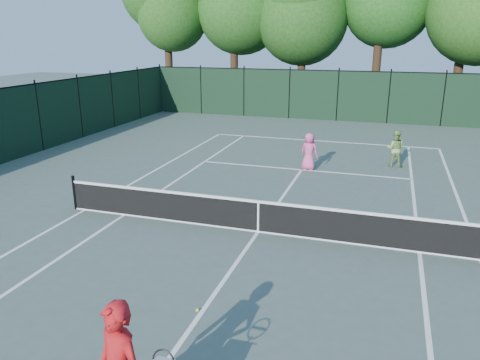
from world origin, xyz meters
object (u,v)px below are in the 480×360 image
(loose_ball_near_cart, at_px, (107,349))
(player_pink, at_px, (309,151))
(player_green, at_px, (395,149))
(loose_ball_midcourt, at_px, (197,310))

(loose_ball_near_cart, bearing_deg, player_pink, 83.74)
(player_green, xyz_separation_m, loose_ball_near_cart, (-4.53, -13.61, -0.70))
(player_green, relative_size, loose_ball_midcourt, 21.71)
(player_green, bearing_deg, loose_ball_midcourt, 76.39)
(player_pink, relative_size, player_green, 1.00)
(player_pink, relative_size, loose_ball_midcourt, 21.63)
(loose_ball_near_cart, height_order, loose_ball_midcourt, same)
(player_green, distance_m, loose_ball_near_cart, 14.36)
(player_pink, distance_m, loose_ball_near_cart, 12.20)
(loose_ball_midcourt, bearing_deg, player_pink, 88.19)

